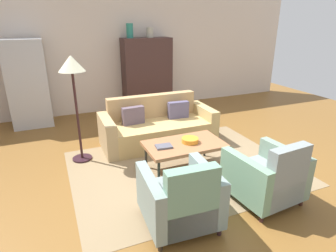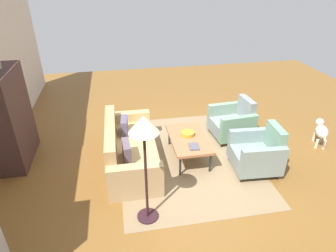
% 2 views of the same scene
% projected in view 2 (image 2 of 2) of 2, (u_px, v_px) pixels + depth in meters
% --- Properties ---
extents(ground_plane, '(11.76, 11.76, 0.00)m').
position_uv_depth(ground_plane, '(194.00, 157.00, 5.79)').
color(ground_plane, brown).
extents(area_rug, '(3.40, 2.60, 0.01)m').
position_uv_depth(area_rug, '(185.00, 157.00, 5.79)').
color(area_rug, '#8B7453').
rests_on(area_rug, ground).
extents(couch, '(2.11, 0.92, 0.86)m').
position_uv_depth(couch, '(127.00, 151.00, 5.47)').
color(couch, tan).
rests_on(couch, ground).
extents(coffee_table, '(1.20, 0.70, 0.45)m').
position_uv_depth(coffee_table, '(189.00, 139.00, 5.60)').
color(coffee_table, '#272622').
rests_on(coffee_table, ground).
extents(armchair_left, '(0.85, 0.85, 0.88)m').
position_uv_depth(armchair_left, '(259.00, 153.00, 5.30)').
color(armchair_left, '#3D2C13').
rests_on(armchair_left, ground).
extents(armchair_right, '(0.86, 0.86, 0.88)m').
position_uv_depth(armchair_right, '(234.00, 123.00, 6.34)').
color(armchair_right, '#2F2023').
rests_on(armchair_right, ground).
extents(fruit_bowl, '(0.26, 0.26, 0.07)m').
position_uv_depth(fruit_bowl, '(188.00, 134.00, 5.65)').
color(fruit_bowl, orange).
rests_on(fruit_bowl, coffee_table).
extents(book_stack, '(0.25, 0.19, 0.03)m').
position_uv_depth(book_stack, '(194.00, 147.00, 5.28)').
color(book_stack, '#51515D').
rests_on(book_stack, coffee_table).
extents(cabinet, '(1.20, 0.51, 1.80)m').
position_uv_depth(cabinet, '(9.00, 118.00, 5.31)').
color(cabinet, '#3F2926').
rests_on(cabinet, ground).
extents(floor_lamp, '(0.40, 0.40, 1.72)m').
position_uv_depth(floor_lamp, '(144.00, 135.00, 3.71)').
color(floor_lamp, '#2F1822').
rests_on(floor_lamp, ground).
extents(dog, '(0.66, 0.40, 0.48)m').
position_uv_depth(dog, '(321.00, 131.00, 6.08)').
color(dog, beige).
rests_on(dog, ground).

